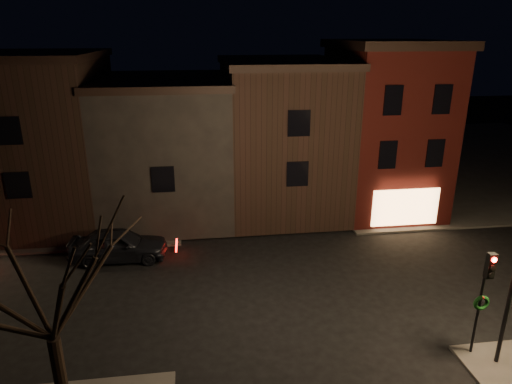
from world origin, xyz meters
TOP-DOWN VIEW (x-y plane):
  - ground at (0.00, 0.00)m, footprint 120.00×120.00m
  - sidewalk_far_right at (20.00, 20.00)m, footprint 30.00×30.00m
  - corner_building at (8.00, 9.47)m, footprint 6.50×8.50m
  - row_building_a at (1.50, 10.50)m, footprint 7.30×10.30m
  - row_building_b at (-5.75, 10.50)m, footprint 7.80×10.30m
  - row_building_c at (-13.00, 10.50)m, footprint 7.30×10.30m
  - traffic_signal at (5.60, -5.51)m, footprint 0.58×0.38m
  - bare_tree_left at (-8.00, -7.00)m, footprint 5.60×5.60m
  - parked_car_a at (-8.09, 3.87)m, footprint 4.93×2.13m

SIDE VIEW (x-z plane):
  - ground at x=0.00m, z-range 0.00..0.00m
  - sidewalk_far_right at x=20.00m, z-range 0.00..0.12m
  - parked_car_a at x=-8.09m, z-range 0.00..1.66m
  - traffic_signal at x=5.60m, z-range 0.78..4.83m
  - row_building_b at x=-5.75m, z-range 0.13..8.53m
  - row_building_a at x=1.50m, z-range 0.13..9.53m
  - row_building_c at x=-13.00m, z-range 0.13..10.03m
  - corner_building at x=8.00m, z-range 0.15..10.65m
  - bare_tree_left at x=-8.00m, z-range 1.68..9.18m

